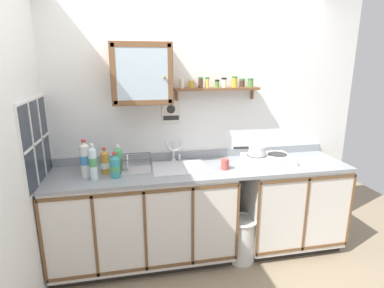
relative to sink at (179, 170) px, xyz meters
The scene contains 23 objects.
floor 0.98m from the sink, 54.33° to the right, with size 5.83×5.83×0.00m, color gray.
back_wall 0.58m from the sink, 51.77° to the left, with size 3.43×0.07×2.67m.
side_wall_left 1.43m from the sink, 152.63° to the right, with size 0.05×3.39×2.67m, color white.
lower_cabinet_run 0.57m from the sink, behind, with size 1.66×0.62×0.89m.
lower_cabinet_run_right 1.23m from the sink, ahead, with size 0.98×0.62×0.89m.
countertop 0.23m from the sink, ahead, with size 2.79×0.64×0.03m, color gray.
backsplash 0.35m from the sink, 48.20° to the left, with size 2.79×0.02×0.08m, color gray.
sink is the anchor object (origin of this frame).
hot_plate_stove 0.89m from the sink, ahead, with size 0.46×0.33×0.08m.
saucepan 0.78m from the sink, ahead, with size 0.32×0.18×0.10m.
bottle_soda_green_0 0.56m from the sink, behind, with size 0.07×0.07×0.25m.
bottle_juice_amber_1 0.67m from the sink, behind, with size 0.07×0.07×0.24m.
bottle_opaque_white_2 0.84m from the sink, behind, with size 0.08×0.08×0.33m.
bottle_water_blue_3 0.85m from the sink, behind, with size 0.07×0.07×0.28m.
bottle_detergent_teal_4 0.60m from the sink, 166.03° to the right, with size 0.08×0.08×0.22m.
bottle_water_clear_5 0.78m from the sink, 168.22° to the right, with size 0.07×0.07×0.31m.
dish_rack 0.40m from the sink, behind, with size 0.29×0.22×0.16m.
mug 0.44m from the sink, 16.54° to the right, with size 0.08×0.11×0.10m.
wall_cabinet 0.94m from the sink, 158.48° to the left, with size 0.53×0.32×0.53m.
spice_shelf 0.88m from the sink, 25.43° to the left, with size 0.84×0.14×0.23m.
warning_sign 0.57m from the sink, 96.19° to the left, with size 0.18×0.01×0.24m.
window 1.24m from the sink, behind, with size 0.03×0.73×0.70m.
trash_bin 0.91m from the sink, 20.52° to the right, with size 0.30×0.30×0.44m.
Camera 1 is at (-0.65, -2.38, 1.87)m, focal length 28.78 mm.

